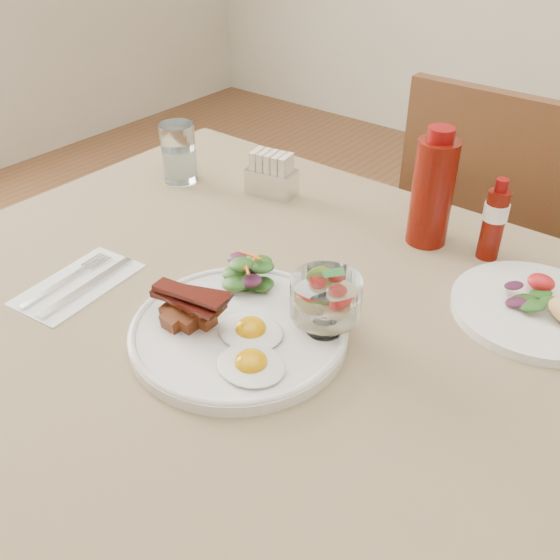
{
  "coord_description": "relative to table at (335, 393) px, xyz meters",
  "views": [
    {
      "loc": [
        0.32,
        -0.52,
        1.27
      ],
      "look_at": [
        -0.09,
        -0.01,
        0.82
      ],
      "focal_mm": 40.0,
      "sensor_mm": 36.0,
      "label": 1
    }
  ],
  "objects": [
    {
      "name": "water_glass",
      "position": [
        -0.51,
        0.21,
        0.14
      ],
      "size": [
        0.06,
        0.06,
        0.11
      ],
      "color": "white",
      "rests_on": "table"
    },
    {
      "name": "bacon_potato_pile",
      "position": [
        -0.16,
        -0.1,
        0.13
      ],
      "size": [
        0.12,
        0.07,
        0.05
      ],
      "rotation": [
        0.0,
        0.0,
        -0.3
      ],
      "color": "brown",
      "rests_on": "main_plate"
    },
    {
      "name": "fried_eggs",
      "position": [
        -0.06,
        -0.09,
        0.11
      ],
      "size": [
        0.14,
        0.14,
        0.02
      ],
      "rotation": [
        0.0,
        0.0,
        -0.22
      ],
      "color": "white",
      "rests_on": "main_plate"
    },
    {
      "name": "napkin_cutlery",
      "position": [
        -0.37,
        -0.13,
        0.09
      ],
      "size": [
        0.12,
        0.19,
        0.01
      ],
      "rotation": [
        0.0,
        0.0,
        0.11
      ],
      "color": "white",
      "rests_on": "table"
    },
    {
      "name": "ketchup_bottle",
      "position": [
        -0.03,
        0.3,
        0.18
      ],
      "size": [
        0.08,
        0.08,
        0.19
      ],
      "rotation": [
        0.0,
        0.0,
        0.28
      ],
      "color": "#5D0C05",
      "rests_on": "table"
    },
    {
      "name": "main_plate",
      "position": [
        -0.11,
        -0.07,
        0.1
      ],
      "size": [
        0.28,
        0.28,
        0.02
      ],
      "primitive_type": "cylinder",
      "color": "white",
      "rests_on": "table"
    },
    {
      "name": "table",
      "position": [
        0.0,
        0.0,
        0.0
      ],
      "size": [
        1.33,
        0.88,
        0.75
      ],
      "color": "brown",
      "rests_on": "ground"
    },
    {
      "name": "second_plate",
      "position": [
        0.19,
        0.21,
        0.1
      ],
      "size": [
        0.24,
        0.22,
        0.06
      ],
      "rotation": [
        0.0,
        0.0,
        0.29
      ],
      "color": "white",
      "rests_on": "table"
    },
    {
      "name": "sugar_caddy",
      "position": [
        -0.33,
        0.27,
        0.12
      ],
      "size": [
        0.1,
        0.06,
        0.08
      ],
      "rotation": [
        0.0,
        0.0,
        0.19
      ],
      "color": "silver",
      "rests_on": "table"
    },
    {
      "name": "hot_sauce_bottle",
      "position": [
        0.06,
        0.31,
        0.15
      ],
      "size": [
        0.04,
        0.04,
        0.13
      ],
      "rotation": [
        0.0,
        0.0,
        -0.12
      ],
      "color": "#5D0C05",
      "rests_on": "table"
    },
    {
      "name": "chair_far",
      "position": [
        0.0,
        0.66,
        -0.14
      ],
      "size": [
        0.42,
        0.42,
        0.93
      ],
      "color": "brown",
      "rests_on": "ground"
    },
    {
      "name": "side_salad",
      "position": [
        -0.16,
        0.01,
        0.12
      ],
      "size": [
        0.09,
        0.09,
        0.04
      ],
      "rotation": [
        0.0,
        0.0,
        -0.36
      ],
      "color": "#1E4312",
      "rests_on": "main_plate"
    },
    {
      "name": "fruit_cup",
      "position": [
        -0.02,
        -0.01,
        0.15
      ],
      "size": [
        0.09,
        0.09,
        0.09
      ],
      "rotation": [
        0.0,
        0.0,
        0.35
      ],
      "color": "white",
      "rests_on": "main_plate"
    }
  ]
}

